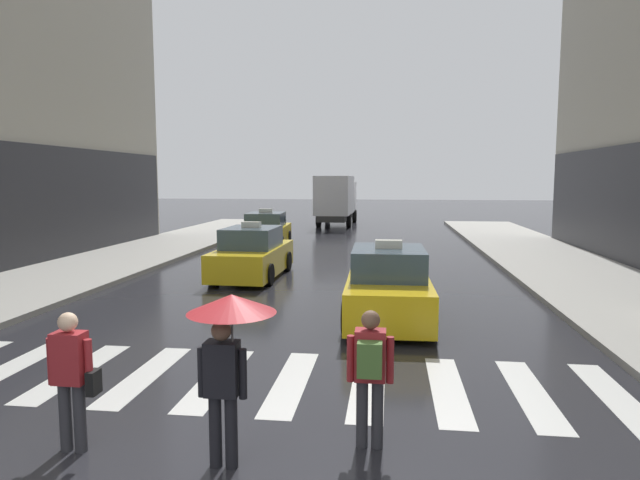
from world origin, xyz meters
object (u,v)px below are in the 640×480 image
at_px(box_truck, 336,198).
at_px(pedestrian_with_umbrella, 228,333).
at_px(taxi_second, 252,255).
at_px(pedestrian_with_handbag, 72,373).
at_px(pedestrian_with_backpack, 370,368).
at_px(taxi_third, 266,232).
at_px(taxi_lead, 388,287).

xyz_separation_m(box_truck, pedestrian_with_umbrella, (1.90, -31.72, -0.34)).
distance_m(taxi_second, pedestrian_with_handbag, 11.46).
height_order(pedestrian_with_umbrella, pedestrian_with_handbag, pedestrian_with_umbrella).
relative_size(taxi_second, pedestrian_with_backpack, 2.77).
relative_size(taxi_third, pedestrian_with_backpack, 2.80).
relative_size(taxi_lead, pedestrian_with_umbrella, 2.36).
bearing_deg(taxi_second, taxi_lead, -47.47).
bearing_deg(box_truck, pedestrian_with_handbag, -90.01).
distance_m(taxi_second, pedestrian_with_umbrella, 11.89).
xyz_separation_m(pedestrian_with_umbrella, pedestrian_with_backpack, (1.50, 0.62, -0.54)).
bearing_deg(pedestrian_with_umbrella, pedestrian_with_handbag, 176.17).
distance_m(taxi_lead, pedestrian_with_umbrella, 7.06).
bearing_deg(box_truck, pedestrian_with_umbrella, -86.57).
relative_size(taxi_third, pedestrian_with_umbrella, 2.39).
height_order(taxi_lead, box_truck, box_truck).
bearing_deg(taxi_second, taxi_third, 99.51).
bearing_deg(pedestrian_with_handbag, taxi_third, 96.12).
relative_size(taxi_second, taxi_third, 0.99).
height_order(taxi_second, pedestrian_with_backpack, taxi_second).
relative_size(box_truck, pedestrian_with_handbag, 4.59).
bearing_deg(taxi_lead, pedestrian_with_handbag, -118.34).
bearing_deg(taxi_third, pedestrian_with_umbrella, -78.36).
bearing_deg(taxi_second, pedestrian_with_backpack, -69.11).
relative_size(pedestrian_with_backpack, pedestrian_with_handbag, 1.00).
height_order(taxi_second, box_truck, box_truck).
height_order(taxi_third, box_truck, box_truck).
xyz_separation_m(taxi_second, box_truck, (0.77, 20.16, 1.13)).
height_order(taxi_second, pedestrian_with_umbrella, pedestrian_with_umbrella).
relative_size(pedestrian_with_umbrella, pedestrian_with_handbag, 1.18).
bearing_deg(pedestrian_with_umbrella, pedestrian_with_backpack, 22.55).
bearing_deg(pedestrian_with_umbrella, taxi_lead, 76.04).
bearing_deg(pedestrian_with_backpack, taxi_lead, 88.23).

